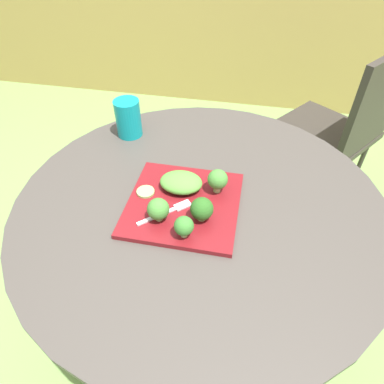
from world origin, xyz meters
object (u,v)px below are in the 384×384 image
(salad_plate, at_px, (183,204))
(drinking_glass, at_px, (129,120))
(fork, at_px, (170,211))
(patio_chair, at_px, (343,124))

(salad_plate, relative_size, drinking_glass, 2.36)
(drinking_glass, height_order, fork, drinking_glass)
(patio_chair, height_order, fork, patio_chair)
(fork, bearing_deg, drinking_glass, 123.13)
(drinking_glass, relative_size, fork, 1.00)
(patio_chair, bearing_deg, salad_plate, -123.14)
(patio_chair, height_order, salad_plate, patio_chair)
(patio_chair, xyz_separation_m, fork, (-0.60, -0.93, 0.23))
(drinking_glass, distance_m, fork, 0.42)
(patio_chair, xyz_separation_m, drinking_glass, (-0.83, -0.58, 0.27))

